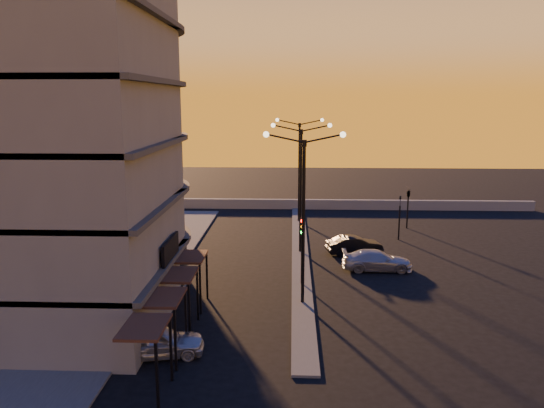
{
  "coord_description": "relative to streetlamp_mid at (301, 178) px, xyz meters",
  "views": [
    {
      "loc": [
        -0.61,
        -27.81,
        11.14
      ],
      "look_at": [
        -1.96,
        6.82,
        4.29
      ],
      "focal_mm": 35.0,
      "sensor_mm": 36.0,
      "label": 1
    }
  ],
  "objects": [
    {
      "name": "ground",
      "position": [
        0.0,
        -10.0,
        -5.59
      ],
      "size": [
        120.0,
        120.0,
        0.0
      ],
      "primitive_type": "plane",
      "color": "black",
      "rests_on": "ground"
    },
    {
      "name": "sidewalk_west",
      "position": [
        -10.5,
        -6.0,
        -5.53
      ],
      "size": [
        5.0,
        40.0,
        0.12
      ],
      "primitive_type": "cube",
      "color": "#4F4F4D",
      "rests_on": "ground"
    },
    {
      "name": "median",
      "position": [
        0.0,
        0.0,
        -5.53
      ],
      "size": [
        1.2,
        36.0,
        0.12
      ],
      "primitive_type": "cube",
      "color": "#4F4F4D",
      "rests_on": "ground"
    },
    {
      "name": "parapet",
      "position": [
        2.0,
        16.0,
        -5.09
      ],
      "size": [
        44.0,
        0.5,
        1.0
      ],
      "primitive_type": "cube",
      "color": "gray",
      "rests_on": "ground"
    },
    {
      "name": "building",
      "position": [
        -14.0,
        -9.97,
        6.32
      ],
      "size": [
        14.35,
        17.08,
        25.0
      ],
      "color": "slate",
      "rests_on": "ground"
    },
    {
      "name": "streetlamp_near",
      "position": [
        0.0,
        -10.0,
        0.0
      ],
      "size": [
        4.32,
        0.32,
        9.51
      ],
      "color": "black",
      "rests_on": "ground"
    },
    {
      "name": "streetlamp_mid",
      "position": [
        0.0,
        0.0,
        0.0
      ],
      "size": [
        4.32,
        0.32,
        9.51
      ],
      "color": "black",
      "rests_on": "ground"
    },
    {
      "name": "streetlamp_far",
      "position": [
        0.0,
        10.0,
        0.0
      ],
      "size": [
        4.32,
        0.32,
        9.51
      ],
      "color": "black",
      "rests_on": "ground"
    },
    {
      "name": "traffic_light_main",
      "position": [
        0.0,
        -7.13,
        -2.7
      ],
      "size": [
        0.28,
        0.44,
        4.25
      ],
      "color": "black",
      "rests_on": "ground"
    },
    {
      "name": "signal_east_a",
      "position": [
        8.0,
        4.0,
        -3.66
      ],
      "size": [
        0.13,
        0.16,
        3.6
      ],
      "color": "black",
      "rests_on": "ground"
    },
    {
      "name": "signal_east_b",
      "position": [
        9.5,
        8.0,
        -2.49
      ],
      "size": [
        0.42,
        1.99,
        3.6
      ],
      "color": "black",
      "rests_on": "ground"
    },
    {
      "name": "car_hatchback",
      "position": [
        -6.5,
        -16.36,
        -4.89
      ],
      "size": [
        4.33,
        2.39,
        1.4
      ],
      "primitive_type": "imported",
      "rotation": [
        0.0,
        0.0,
        1.76
      ],
      "color": "silver",
      "rests_on": "ground"
    },
    {
      "name": "car_sedan",
      "position": [
        3.96,
        -0.18,
        -4.92
      ],
      "size": [
        4.29,
        2.25,
        1.34
      ],
      "primitive_type": "imported",
      "rotation": [
        0.0,
        0.0,
        1.78
      ],
      "color": "black",
      "rests_on": "ground"
    },
    {
      "name": "car_wagon",
      "position": [
        5.04,
        -3.86,
        -4.92
      ],
      "size": [
        4.63,
        1.92,
        1.34
      ],
      "primitive_type": "imported",
      "rotation": [
        0.0,
        0.0,
        1.58
      ],
      "color": "#B0B2B9",
      "rests_on": "ground"
    }
  ]
}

